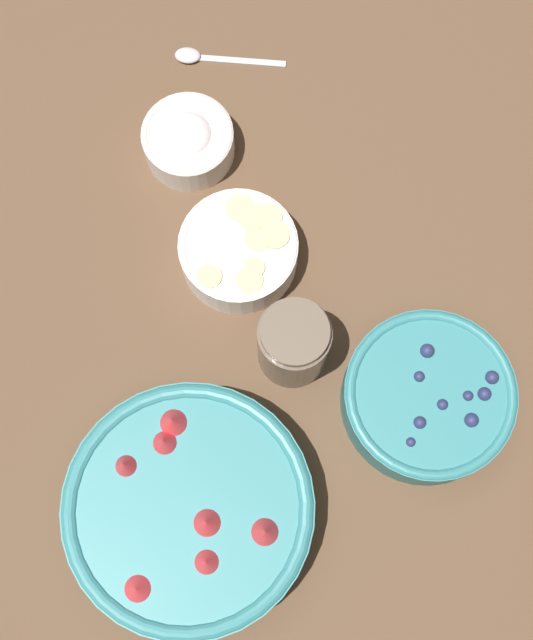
{
  "coord_description": "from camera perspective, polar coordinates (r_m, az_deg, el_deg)",
  "views": [
    {
      "loc": [
        -0.02,
        -0.25,
        0.98
      ],
      "look_at": [
        0.13,
        -0.05,
        0.05
      ],
      "focal_mm": 50.0,
      "sensor_mm": 36.0,
      "label": 1
    }
  ],
  "objects": [
    {
      "name": "ground_plane",
      "position": [
        1.01,
        -7.43,
        -2.82
      ],
      "size": [
        4.0,
        4.0,
        0.0
      ],
      "primitive_type": "plane",
      "color": "brown"
    },
    {
      "name": "bowl_blueberries",
      "position": [
        0.98,
        10.3,
        -4.86
      ],
      "size": [
        0.18,
        0.18,
        0.06
      ],
      "color": "teal",
      "rests_on": "ground_plane"
    },
    {
      "name": "jar_chocolate",
      "position": [
        0.96,
        1.74,
        -1.56
      ],
      "size": [
        0.08,
        0.08,
        0.11
      ],
      "color": "brown",
      "rests_on": "ground_plane"
    },
    {
      "name": "bowl_strawberries",
      "position": [
        0.95,
        -4.95,
        -11.97
      ],
      "size": [
        0.26,
        0.26,
        0.09
      ],
      "color": "teal",
      "rests_on": "ground_plane"
    },
    {
      "name": "bowl_bananas",
      "position": [
        1.01,
        -1.76,
        4.5
      ],
      "size": [
        0.13,
        0.13,
        0.05
      ],
      "color": "white",
      "rests_on": "ground_plane"
    },
    {
      "name": "spoon",
      "position": [
        1.15,
        -3.74,
        16.43
      ],
      "size": [
        0.11,
        0.1,
        0.01
      ],
      "color": "silver",
      "rests_on": "ground_plane"
    },
    {
      "name": "bowl_cream",
      "position": [
        1.07,
        -5.03,
        11.4
      ],
      "size": [
        0.11,
        0.11,
        0.06
      ],
      "color": "silver",
      "rests_on": "ground_plane"
    }
  ]
}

